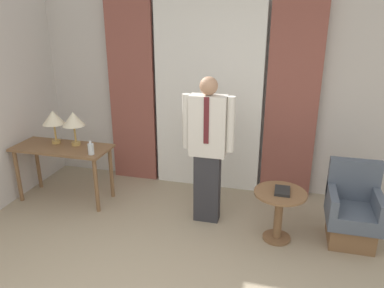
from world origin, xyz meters
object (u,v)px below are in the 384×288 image
(person, at_px, (208,146))
(side_table, at_px, (279,208))
(desk, at_px, (63,155))
(table_lamp_right, at_px, (73,120))
(table_lamp_left, at_px, (53,118))
(book, at_px, (282,191))
(bottle_near_edge, at_px, (91,149))
(armchair, at_px, (352,213))

(person, distance_m, side_table, 1.02)
(desk, distance_m, person, 1.93)
(table_lamp_right, height_order, side_table, table_lamp_right)
(table_lamp_left, xyz_separation_m, person, (2.05, -0.15, -0.13))
(side_table, bearing_deg, book, 6.83)
(person, height_order, side_table, person)
(bottle_near_edge, bearing_deg, armchair, 1.50)
(armchair, xyz_separation_m, book, (-0.74, -0.18, 0.26))
(armchair, relative_size, side_table, 1.52)
(bottle_near_edge, xyz_separation_m, book, (2.26, -0.10, -0.22))
(armchair, bearing_deg, book, -166.34)
(desk, relative_size, person, 0.72)
(table_lamp_left, bearing_deg, armchair, -2.71)
(desk, relative_size, side_table, 2.16)
(bottle_near_edge, relative_size, armchair, 0.20)
(bottle_near_edge, bearing_deg, table_lamp_left, 158.68)
(person, distance_m, book, 0.94)
(desk, relative_size, book, 5.46)
(armchair, relative_size, book, 3.84)
(desk, bearing_deg, bottle_near_edge, -16.41)
(armchair, distance_m, side_table, 0.79)
(side_table, bearing_deg, table_lamp_left, 172.97)
(desk, height_order, side_table, desk)
(side_table, height_order, book, book)
(person, xyz_separation_m, book, (0.85, -0.21, -0.35))
(side_table, bearing_deg, armchair, 13.50)
(desk, bearing_deg, armchair, -1.12)
(bottle_near_edge, relative_size, person, 0.10)
(desk, height_order, table_lamp_left, table_lamp_left)
(book, bearing_deg, table_lamp_left, 173.06)
(desk, xyz_separation_m, table_lamp_right, (0.14, 0.10, 0.45))
(table_lamp_left, distance_m, person, 2.06)
(table_lamp_right, bearing_deg, side_table, -7.80)
(desk, distance_m, side_table, 2.76)
(person, height_order, book, person)
(table_lamp_right, relative_size, bottle_near_edge, 2.54)
(table_lamp_right, distance_m, person, 1.77)
(person, relative_size, book, 7.59)
(bottle_near_edge, xyz_separation_m, person, (1.41, 0.10, 0.13))
(table_lamp_right, bearing_deg, table_lamp_left, 180.00)
(table_lamp_left, distance_m, book, 2.96)
(table_lamp_left, relative_size, side_table, 0.76)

